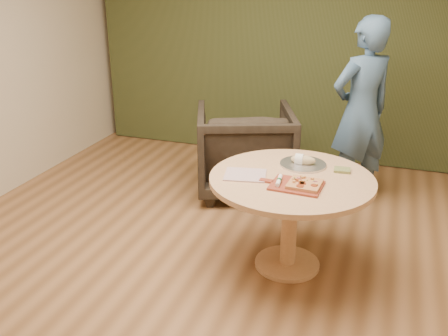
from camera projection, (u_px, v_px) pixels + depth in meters
name	position (u px, v px, depth m)	size (l,w,h in m)	color
room_shell	(202.00, 97.00, 3.18)	(5.04, 6.04, 2.84)	#95643B
curtain	(293.00, 39.00, 5.73)	(4.80, 0.14, 2.78)	#2D3417
pedestal_table	(291.00, 194.00, 3.68)	(1.21, 1.21, 0.75)	tan
pizza_paddle	(295.00, 185.00, 3.47)	(0.45, 0.30, 0.01)	brown
flatbread_pizza	(304.00, 184.00, 3.44)	(0.23, 0.23, 0.04)	#C4854C
cutlery_roll	(279.00, 180.00, 3.49)	(0.05, 0.20, 0.03)	silver
newspaper	(245.00, 175.00, 3.65)	(0.30, 0.25, 0.01)	silver
serving_tray	(303.00, 164.00, 3.84)	(0.36, 0.36, 0.02)	silver
bread_roll	(302.00, 160.00, 3.83)	(0.19, 0.09, 0.09)	tan
green_packet	(342.00, 170.00, 3.73)	(0.12, 0.10, 0.02)	#545E2A
armchair	(245.00, 146.00, 5.05)	(0.94, 0.88, 0.97)	black
person_standing	(361.00, 112.00, 4.73)	(0.65, 0.43, 1.78)	#416183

